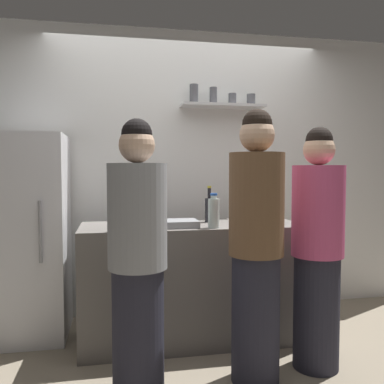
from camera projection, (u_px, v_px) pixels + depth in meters
ground_plane at (218, 371)px, 2.70m from camera, size 5.28×5.28×0.00m
back_wall_assembly at (186, 172)px, 3.85m from camera, size 4.80×0.32×2.60m
refrigerator at (23, 236)px, 3.23m from camera, size 0.67×0.66×1.60m
counter at (192, 282)px, 3.19m from camera, size 1.70×0.62×0.90m
baking_pan at (174, 224)px, 3.01m from camera, size 0.34×0.24×0.05m
utensil_holder at (272, 214)px, 3.32m from camera, size 0.11×0.11×0.23m
wine_bottle_dark_glass at (209, 209)px, 3.30m from camera, size 0.07×0.07×0.29m
wine_bottle_amber_glass at (126, 214)px, 2.83m from camera, size 0.08×0.08×0.31m
water_bottle_plastic at (214, 212)px, 2.97m from camera, size 0.08×0.08×0.25m
person_brown_jacket at (256, 248)px, 2.53m from camera, size 0.34×0.34×1.69m
person_grey_hoodie at (138, 262)px, 2.35m from camera, size 0.34×0.34×1.61m
person_pink_top at (317, 251)px, 2.71m from camera, size 0.34×0.34×1.60m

